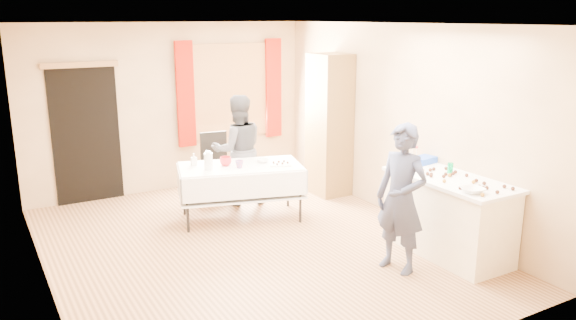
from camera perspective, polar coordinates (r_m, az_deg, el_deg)
floor at (r=6.86m, az=-3.83°, el=-8.76°), size 4.50×5.50×0.02m
ceiling at (r=6.30m, az=-4.24°, el=13.70°), size 4.50×5.50×0.02m
wall_back at (r=8.98m, az=-11.84°, el=5.24°), size 4.50×0.02×2.60m
wall_front at (r=4.24m, az=12.71°, el=-5.02°), size 4.50×0.02×2.60m
wall_left at (r=5.86m, az=-24.29°, el=-0.57°), size 0.02×5.50×2.60m
wall_right at (r=7.69m, az=11.29°, el=3.77°), size 0.02×5.50×2.60m
window_frame at (r=9.27m, az=-5.92°, el=7.00°), size 1.32×0.06×1.52m
window_pane at (r=9.25m, az=-5.88°, el=6.99°), size 1.20×0.02×1.40m
curtain_left at (r=8.93m, az=-10.38°, el=6.56°), size 0.28×0.06×1.65m
curtain_right at (r=9.57m, az=-1.50°, el=7.30°), size 0.28×0.06×1.65m
doorway at (r=8.69m, az=-19.83°, el=2.38°), size 0.95×0.04×2.00m
door_lintel at (r=8.52m, az=-20.38°, el=9.06°), size 1.05×0.06×0.08m
cabinet at (r=8.57m, az=4.22°, el=3.55°), size 0.50×0.60×2.15m
counter at (r=6.75m, az=15.93°, el=-5.48°), size 0.73×1.54×0.91m
party_table at (r=7.60m, az=-4.82°, el=-2.77°), size 1.81×1.26×0.75m
chair at (r=8.55m, az=-7.16°, el=-1.92°), size 0.45×0.45×0.99m
girl at (r=6.08m, az=11.42°, el=-3.87°), size 0.79×0.69×1.62m
woman at (r=8.17m, az=-5.08°, el=1.03°), size 1.04×0.94×1.60m
soda_can at (r=6.79m, az=16.16°, el=-0.78°), size 0.08×0.08×0.12m
mixing_bowl at (r=6.12m, az=18.25°, el=-2.93°), size 0.30×0.30×0.06m
foam_block at (r=6.94m, az=12.56°, el=-0.41°), size 0.16×0.11×0.08m
blue_basket at (r=7.17m, az=13.61°, el=0.00°), size 0.33×0.24×0.08m
pitcher at (r=7.33m, az=-8.09°, el=-0.15°), size 0.12×0.12×0.22m
cup_red at (r=7.50m, az=-6.35°, el=-0.13°), size 0.29×0.29×0.12m
cup_rainbow at (r=7.38m, az=-4.96°, el=-0.43°), size 0.15×0.15×0.10m
small_bowl at (r=7.64m, az=-2.59°, el=-0.07°), size 0.18×0.18×0.05m
pastry_tray at (r=7.51m, az=-0.75°, el=-0.44°), size 0.34×0.31×0.02m
bottle at (r=7.59m, az=-9.55°, el=0.07°), size 0.09×0.09×0.16m
cake_balls at (r=6.51m, az=17.08°, el=-1.86°), size 0.50×1.05×0.04m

